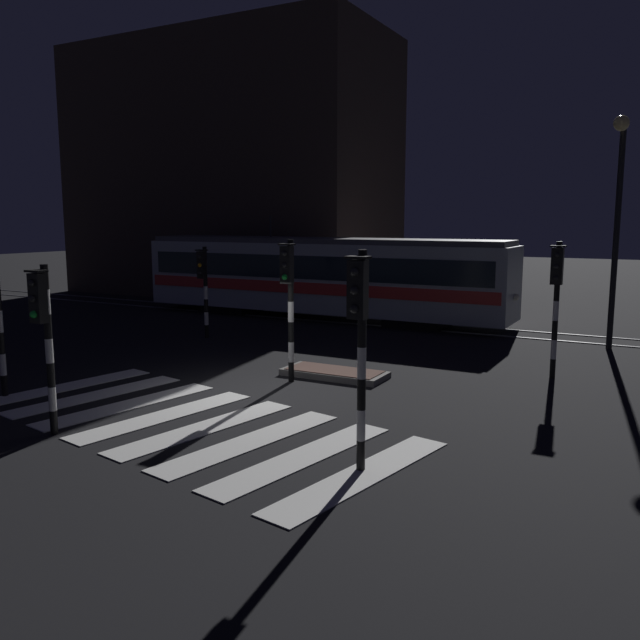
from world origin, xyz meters
The scene contains 13 objects.
ground_plane centered at (0.00, 0.00, 0.00)m, with size 120.00×120.00×0.00m, color black.
rail_near centered at (0.00, 10.35, 0.01)m, with size 80.00×0.12×0.03m, color #59595E.
rail_far centered at (0.00, 11.79, 0.01)m, with size 80.00×0.12×0.03m, color #59595E.
crosswalk_zebra centered at (0.00, -2.39, 0.01)m, with size 10.04×5.93×0.02m.
traffic_island centered at (0.89, 2.43, 0.09)m, with size 2.68×1.11×0.18m.
traffic_light_kerb_mid_left centered at (-1.67, -4.22, 2.10)m, with size 0.36×0.42×3.19m.
traffic_light_median_centre centered at (0.19, 1.36, 2.32)m, with size 0.36×0.42×3.51m.
traffic_light_corner_far_left centered at (-5.48, 5.24, 2.03)m, with size 0.36×0.42×3.09m.
traffic_light_corner_far_right centered at (5.83, 4.85, 2.28)m, with size 0.36×0.42×3.45m.
traffic_light_corner_near_right centered at (4.16, -3.12, 2.33)m, with size 0.36×0.42×3.54m.
street_lamp_trackside_right centered at (6.74, 9.49, 4.41)m, with size 0.44×1.21×6.91m.
tram centered at (-4.22, 11.07, 1.75)m, with size 15.65×2.58×4.15m.
building_backdrop centered at (-13.06, 17.32, 6.56)m, with size 16.93×8.00×13.12m, color #382D28.
Camera 1 is at (8.37, -12.19, 4.00)m, focal length 36.87 mm.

